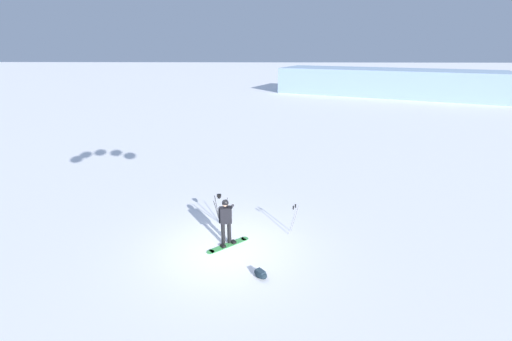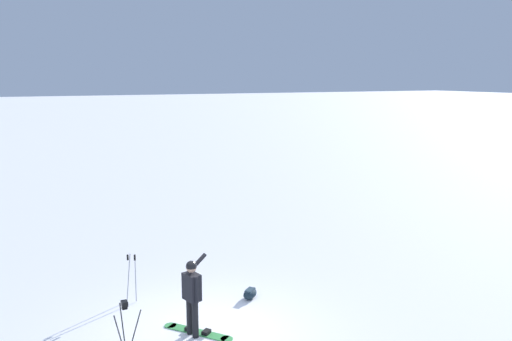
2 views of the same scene
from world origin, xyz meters
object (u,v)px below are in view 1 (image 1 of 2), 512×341
(snowboarder, at_px, (226,217))
(gear_bag_large, at_px, (261,274))
(ski_poles, at_px, (294,215))
(snowboard, at_px, (228,245))
(camera_tripod, at_px, (219,202))

(snowboarder, distance_m, gear_bag_large, 2.50)
(ski_poles, bearing_deg, snowboarder, -72.45)
(snowboarder, distance_m, snowboard, 1.03)
(ski_poles, bearing_deg, snowboard, -69.09)
(snowboard, height_order, camera_tripod, camera_tripod)
(gear_bag_large, bearing_deg, snowboard, -146.84)
(gear_bag_large, relative_size, ski_poles, 0.49)
(snowboarder, xyz_separation_m, camera_tripod, (-1.53, -0.43, -0.14))
(snowboarder, height_order, camera_tripod, snowboarder)
(camera_tripod, distance_m, ski_poles, 2.99)
(gear_bag_large, bearing_deg, camera_tripod, -154.11)
(gear_bag_large, height_order, ski_poles, ski_poles)
(snowboard, distance_m, ski_poles, 2.66)
(camera_tripod, bearing_deg, snowboarder, 15.69)
(ski_poles, bearing_deg, gear_bag_large, -23.68)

